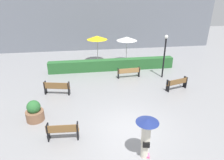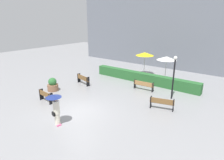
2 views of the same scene
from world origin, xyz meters
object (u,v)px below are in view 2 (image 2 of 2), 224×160
bench_near_left (46,96)px  bench_back_row (143,85)px  lamp_post (174,73)px  patio_umbrella_white (167,58)px  bench_far_left (83,79)px  pedestrian_with_umbrella (55,106)px  patio_umbrella_yellow (145,54)px  bench_far_right (162,103)px  planter_pot (53,85)px

bench_near_left → bench_back_row: (4.75, 6.88, -0.03)m
lamp_post → patio_umbrella_white: size_ratio=1.33×
bench_far_left → pedestrian_with_umbrella: (4.24, -6.35, 0.72)m
bench_near_left → pedestrian_with_umbrella: 3.92m
bench_back_row → bench_far_left: size_ratio=1.06×
bench_near_left → lamp_post: (7.50, 6.55, 1.64)m
pedestrian_with_umbrella → bench_near_left: bearing=155.1°
bench_far_left → patio_umbrella_yellow: size_ratio=0.67×
bench_back_row → lamp_post: bearing=-7.0°
bench_near_left → lamp_post: lamp_post is taller
patio_umbrella_yellow → bench_back_row: bearing=-62.1°
bench_back_row → pedestrian_with_umbrella: pedestrian_with_umbrella is taller
lamp_post → bench_far_right: bearing=-86.1°
bench_far_right → bench_far_left: size_ratio=0.95×
bench_near_left → pedestrian_with_umbrella: bearing=-24.9°
planter_pot → patio_umbrella_white: bearing=51.0°
patio_umbrella_white → bench_near_left: bearing=-116.9°
pedestrian_with_umbrella → lamp_post: size_ratio=0.57×
bench_near_left → bench_far_right: 8.74m
lamp_post → patio_umbrella_yellow: lamp_post is taller
bench_far_right → lamp_post: 2.87m
lamp_post → patio_umbrella_white: bearing=119.5°
bench_far_left → pedestrian_with_umbrella: 7.67m
bench_far_right → pedestrian_with_umbrella: pedestrian_with_umbrella is taller
patio_umbrella_white → lamp_post: bearing=-60.5°
bench_far_right → patio_umbrella_yellow: patio_umbrella_yellow is taller
bench_near_left → bench_far_right: bearing=28.7°
lamp_post → patio_umbrella_yellow: size_ratio=1.31×
pedestrian_with_umbrella → planter_pot: 6.25m
bench_far_left → planter_pot: size_ratio=1.49×
bench_back_row → bench_far_left: bench_far_left is taller
planter_pot → patio_umbrella_white: size_ratio=0.46×
bench_far_left → lamp_post: lamp_post is taller
bench_far_right → patio_umbrella_yellow: (-5.11, 6.85, 1.95)m
bench_far_right → bench_far_left: (-8.42, 0.53, 0.03)m
bench_near_left → patio_umbrella_yellow: (2.55, 11.05, 1.95)m
bench_far_right → pedestrian_with_umbrella: size_ratio=0.85×
bench_near_left → bench_far_left: bearing=99.0°
bench_far_right → patio_umbrella_yellow: bearing=126.7°
planter_pot → patio_umbrella_yellow: 10.29m
planter_pot → bench_far_left: bearing=72.8°
bench_far_right → patio_umbrella_white: (-2.36, 6.23, 1.90)m
bench_back_row → planter_pot: bearing=-141.8°
bench_near_left → bench_back_row: 8.37m
pedestrian_with_umbrella → patio_umbrella_white: size_ratio=0.77×
bench_far_left → patio_umbrella_white: patio_umbrella_white is taller
bench_far_left → lamp_post: (8.25, 1.81, 1.62)m
bench_far_right → planter_pot: (-9.31, -2.35, -0.01)m
pedestrian_with_umbrella → lamp_post: 9.14m
patio_umbrella_yellow → patio_umbrella_white: patio_umbrella_yellow is taller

